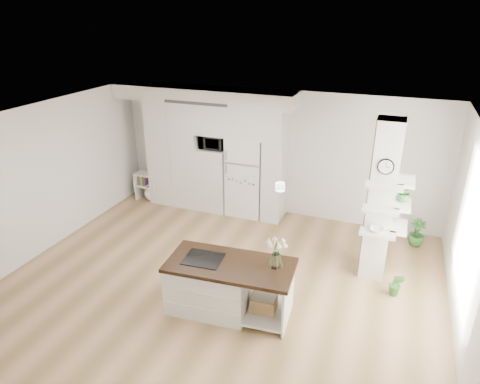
# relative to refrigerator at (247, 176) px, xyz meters

# --- Properties ---
(floor) EXTENTS (7.00, 6.00, 0.01)m
(floor) POSITION_rel_refrigerator_xyz_m (0.53, -2.68, -0.88)
(floor) COLOR tan
(floor) RESTS_ON ground
(room) EXTENTS (7.04, 6.04, 2.72)m
(room) POSITION_rel_refrigerator_xyz_m (0.53, -2.68, 0.98)
(room) COLOR white
(room) RESTS_ON ground
(cabinet_wall) EXTENTS (4.00, 0.71, 2.70)m
(cabinet_wall) POSITION_rel_refrigerator_xyz_m (-0.92, -0.01, 0.63)
(cabinet_wall) COLOR silver
(cabinet_wall) RESTS_ON floor
(refrigerator) EXTENTS (0.78, 0.69, 1.75)m
(refrigerator) POSITION_rel_refrigerator_xyz_m (0.00, 0.00, 0.00)
(refrigerator) COLOR white
(refrigerator) RESTS_ON floor
(column) EXTENTS (0.69, 0.90, 2.70)m
(column) POSITION_rel_refrigerator_xyz_m (2.90, -1.55, 0.48)
(column) COLOR silver
(column) RESTS_ON floor
(window) EXTENTS (0.00, 2.40, 2.40)m
(window) POSITION_rel_refrigerator_xyz_m (4.00, -2.38, 0.62)
(window) COLOR white
(window) RESTS_ON room
(pendant_light) EXTENTS (0.12, 0.12, 0.10)m
(pendant_light) POSITION_rel_refrigerator_xyz_m (2.23, -2.53, 1.24)
(pendant_light) COLOR white
(pendant_light) RESTS_ON room
(kitchen_island) EXTENTS (1.90, 1.01, 1.40)m
(kitchen_island) POSITION_rel_refrigerator_xyz_m (0.74, -3.27, -0.44)
(kitchen_island) COLOR silver
(kitchen_island) RESTS_ON floor
(bookshelf) EXTENTS (0.57, 0.33, 0.66)m
(bookshelf) POSITION_rel_refrigerator_xyz_m (-2.38, -0.18, -0.58)
(bookshelf) COLOR silver
(bookshelf) RESTS_ON floor
(floor_plant_a) EXTENTS (0.28, 0.26, 0.43)m
(floor_plant_a) POSITION_rel_refrigerator_xyz_m (3.24, -1.99, -0.66)
(floor_plant_a) COLOR #34772F
(floor_plant_a) RESTS_ON floor
(floor_plant_b) EXTENTS (0.33, 0.33, 0.52)m
(floor_plant_b) POSITION_rel_refrigerator_xyz_m (3.52, -0.18, -0.61)
(floor_plant_b) COLOR #34772F
(floor_plant_b) RESTS_ON floor
(microwave) EXTENTS (0.54, 0.37, 0.30)m
(microwave) POSITION_rel_refrigerator_xyz_m (-0.75, -0.06, 0.69)
(microwave) COLOR #2D2D2D
(microwave) RESTS_ON cabinet_wall
(shelf_plant) EXTENTS (0.27, 0.23, 0.30)m
(shelf_plant) POSITION_rel_refrigerator_xyz_m (3.15, -1.38, 0.65)
(shelf_plant) COLOR #34772F
(shelf_plant) RESTS_ON column
(decor_bowl) EXTENTS (0.22, 0.22, 0.05)m
(decor_bowl) POSITION_rel_refrigerator_xyz_m (2.82, -1.78, 0.13)
(decor_bowl) COLOR white
(decor_bowl) RESTS_ON column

